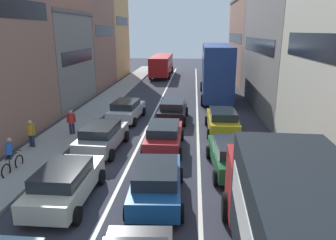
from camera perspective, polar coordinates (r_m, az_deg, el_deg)
The scene contains 19 objects.
sidewalk_left at distance 26.57m, azimuth -13.11°, elevation 1.88°, with size 2.60×64.00×0.14m, color #959595.
lane_stripe_left at distance 25.52m, azimuth -2.34°, elevation 1.56°, with size 0.16×60.00×0.01m, color silver.
lane_stripe_right at distance 25.34m, azimuth 5.32°, elevation 1.40°, with size 0.16×60.00×0.01m, color silver.
building_row_left at distance 29.69m, azimuth -22.83°, elevation 14.64°, with size 7.20×43.90×14.03m.
building_row_right at distance 27.70m, azimuth 23.19°, elevation 12.16°, with size 7.20×43.90×10.64m.
removalist_box_truck at distance 8.36m, azimuth 21.11°, elevation -16.74°, with size 2.88×7.77×3.58m.
sedan_centre_lane_second at distance 12.23m, azimuth -2.08°, elevation -11.02°, with size 2.24×4.39×1.49m.
wagon_left_lane_second at distance 12.73m, azimuth -18.14°, elevation -10.72°, with size 2.07×4.30×1.49m.
hatchback_centre_lane_third at distance 17.23m, azimuth -0.73°, elevation -2.82°, with size 2.07×4.30×1.49m.
sedan_left_lane_third at distance 17.46m, azimuth -11.87°, elevation -2.91°, with size 2.23×4.38×1.49m.
coupe_centre_lane_fourth at distance 22.80m, azimuth 0.89°, elevation 1.88°, with size 2.16×4.35×1.49m.
sedan_left_lane_fourth at distance 22.97m, azimuth -7.55°, elevation 1.84°, with size 2.29×4.41×1.49m.
sedan_right_lane_behind_truck at distance 14.92m, azimuth 11.58°, elevation -6.20°, with size 2.29×4.41×1.49m.
wagon_right_lane_far at distance 20.45m, azimuth 9.83°, elevation -0.02°, with size 2.10×4.32×1.49m.
bus_mid_queue_primary at distance 30.43m, azimuth 8.72°, elevation 9.14°, with size 2.89×10.53×5.06m.
bus_far_queue_secondary at distance 45.45m, azimuth -1.15°, elevation 10.16°, with size 2.85×10.52×2.90m.
cyclist_on_sidewalk at distance 15.99m, azimuth -26.62°, elevation -5.91°, with size 0.50×1.73×1.72m.
pedestrian_near_kerb at distance 18.79m, azimuth -23.62°, elevation -2.11°, with size 0.53×0.34×1.66m.
pedestrian_far_sidewalk at distance 20.25m, azimuth -17.13°, elevation -0.23°, with size 0.52×0.34×1.66m.
Camera 1 is at (1.35, -4.53, 6.34)m, focal length 33.60 mm.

